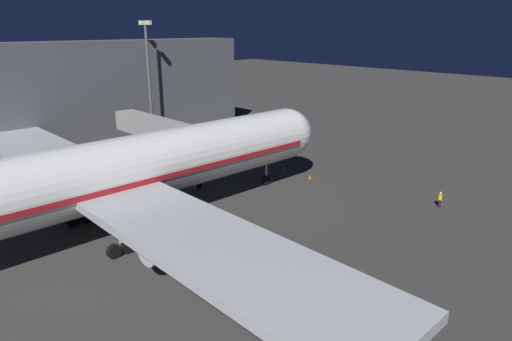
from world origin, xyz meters
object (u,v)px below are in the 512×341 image
(airliner_at_gate, at_px, (80,182))
(apron_floodlight_mast, at_px, (149,76))
(jet_bridge, at_px, (168,132))
(traffic_cone_nose_port, at_px, (310,177))
(ground_crew_marshaller_fwd, at_px, (440,199))
(traffic_cone_nose_starboard, at_px, (284,169))

(airliner_at_gate, relative_size, apron_floodlight_mast, 3.09)
(airliner_at_gate, relative_size, jet_bridge, 3.04)
(traffic_cone_nose_port, bearing_deg, ground_crew_marshaller_fwd, -169.54)
(ground_crew_marshaller_fwd, relative_size, traffic_cone_nose_starboard, 3.14)
(traffic_cone_nose_starboard, bearing_deg, ground_crew_marshaller_fwd, -171.84)
(apron_floodlight_mast, xyz_separation_m, traffic_cone_nose_port, (-27.70, -5.55, -10.66))
(apron_floodlight_mast, height_order, traffic_cone_nose_starboard, apron_floodlight_mast)
(jet_bridge, height_order, traffic_cone_nose_starboard, jet_bridge)
(ground_crew_marshaller_fwd, relative_size, traffic_cone_nose_port, 3.14)
(airliner_at_gate, relative_size, traffic_cone_nose_starboard, 106.36)
(jet_bridge, height_order, ground_crew_marshaller_fwd, jet_bridge)
(traffic_cone_nose_starboard, bearing_deg, airliner_at_gate, 94.57)
(airliner_at_gate, relative_size, ground_crew_marshaller_fwd, 33.88)
(airliner_at_gate, xyz_separation_m, traffic_cone_nose_port, (-2.20, -27.52, -5.39))
(apron_floodlight_mast, xyz_separation_m, ground_crew_marshaller_fwd, (-43.00, -8.37, -9.99))
(jet_bridge, relative_size, apron_floodlight_mast, 1.02)
(ground_crew_marshaller_fwd, bearing_deg, traffic_cone_nose_starboard, 8.16)
(jet_bridge, bearing_deg, traffic_cone_nose_port, -136.40)
(apron_floodlight_mast, relative_size, ground_crew_marshaller_fwd, 10.98)
(ground_crew_marshaller_fwd, height_order, traffic_cone_nose_port, ground_crew_marshaller_fwd)
(jet_bridge, height_order, apron_floodlight_mast, apron_floodlight_mast)
(traffic_cone_nose_starboard, bearing_deg, traffic_cone_nose_port, 180.00)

